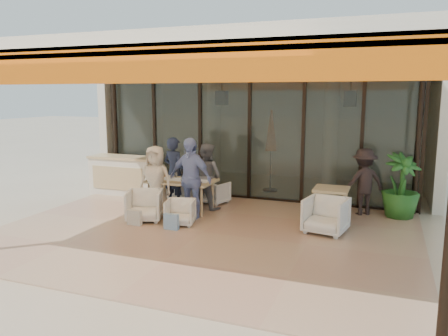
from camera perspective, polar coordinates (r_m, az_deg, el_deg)
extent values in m
plane|color=#C6B293|center=(8.56, -2.77, -8.52)|extent=(70.00, 70.00, 0.00)
cube|color=tan|center=(8.56, -2.77, -8.49)|extent=(8.00, 6.00, 0.01)
cube|color=silver|center=(8.16, -2.97, 14.07)|extent=(8.00, 6.00, 0.20)
cube|color=#D85B0B|center=(5.57, -15.40, 12.90)|extent=(8.00, 0.12, 0.45)
cube|color=orange|center=(6.16, -11.59, 13.83)|extent=(8.00, 1.50, 0.06)
cylinder|color=black|center=(12.60, -13.96, 4.51)|extent=(0.12, 0.12, 3.20)
cylinder|color=black|center=(10.42, 24.02, 2.93)|extent=(0.12, 0.12, 3.20)
cube|color=#9EADA3|center=(11.01, 3.37, 4.07)|extent=(8.00, 0.03, 3.20)
cube|color=black|center=(11.27, 3.29, -3.85)|extent=(8.00, 0.10, 0.08)
cube|color=black|center=(10.96, 3.45, 12.21)|extent=(8.00, 0.10, 0.08)
cube|color=black|center=(12.77, -14.10, 4.57)|extent=(0.08, 0.10, 3.20)
cube|color=black|center=(12.08, -9.00, 4.46)|extent=(0.08, 0.10, 3.20)
cube|color=black|center=(11.48, -3.10, 4.30)|extent=(0.08, 0.10, 3.20)
cube|color=black|center=(11.01, 3.37, 4.07)|extent=(0.08, 0.10, 3.20)
cube|color=black|center=(10.69, 10.31, 3.76)|extent=(0.08, 0.10, 3.20)
cube|color=black|center=(10.53, 17.56, 3.38)|extent=(0.08, 0.10, 3.20)
cube|color=black|center=(10.55, 24.63, 2.96)|extent=(0.08, 0.10, 3.20)
cube|color=silver|center=(14.37, 7.54, 5.71)|extent=(9.00, 0.25, 3.40)
cube|color=silver|center=(14.44, -11.48, 5.62)|extent=(0.25, 3.50, 3.40)
cube|color=silver|center=(12.31, 25.99, 4.17)|extent=(0.25, 3.50, 3.40)
cube|color=silver|center=(12.66, 5.86, 12.92)|extent=(9.00, 3.50, 0.25)
cube|color=#CDB67D|center=(12.91, 5.60, -2.27)|extent=(8.00, 3.50, 0.02)
cylinder|color=silver|center=(13.05, -1.28, 4.52)|extent=(0.40, 0.40, 3.00)
cylinder|color=silver|center=(12.21, 13.74, 3.89)|extent=(0.40, 0.40, 3.00)
cylinder|color=black|center=(12.48, -0.27, 11.18)|extent=(0.03, 0.03, 0.70)
cube|color=black|center=(12.48, -0.27, 9.11)|extent=(0.30, 0.30, 0.40)
sphere|color=#FFBF72|center=(12.48, -0.27, 9.11)|extent=(0.18, 0.18, 0.18)
cylinder|color=black|center=(11.71, 16.27, 10.90)|extent=(0.03, 0.03, 0.70)
cube|color=black|center=(11.70, 16.16, 8.70)|extent=(0.30, 0.30, 0.40)
sphere|color=#FFBF72|center=(11.70, 16.16, 8.70)|extent=(0.18, 0.18, 0.18)
cylinder|color=black|center=(12.12, 6.05, -2.87)|extent=(0.40, 0.40, 0.05)
cylinder|color=black|center=(11.95, 6.14, 1.81)|extent=(0.04, 0.04, 2.10)
cone|color=#E05213|center=(11.87, 6.20, 4.92)|extent=(0.32, 0.32, 1.10)
cube|color=silver|center=(11.94, -12.96, -1.05)|extent=(1.80, 0.60, 1.00)
cube|color=#CDB67D|center=(11.86, -13.05, 1.37)|extent=(1.85, 0.65, 0.06)
cube|color=#CDB67D|center=(11.69, -13.79, -1.32)|extent=(1.50, 0.02, 0.60)
cube|color=#CDB67D|center=(9.95, -5.53, -1.69)|extent=(1.50, 0.90, 0.05)
cube|color=white|center=(9.95, -5.53, -1.55)|extent=(1.30, 0.35, 0.01)
cylinder|color=#CDB67D|center=(10.04, -9.49, -3.83)|extent=(0.06, 0.06, 0.70)
cylinder|color=#CDB67D|center=(9.50, -2.97, -4.50)|extent=(0.06, 0.06, 0.70)
cylinder|color=#CDB67D|center=(10.59, -7.76, -3.09)|extent=(0.06, 0.06, 0.70)
cylinder|color=#CDB67D|center=(10.07, -1.52, -3.67)|extent=(0.06, 0.06, 0.70)
cylinder|color=white|center=(10.01, -8.23, -1.18)|extent=(0.06, 0.06, 0.11)
cylinder|color=white|center=(10.22, -6.31, -0.91)|extent=(0.06, 0.06, 0.11)
cylinder|color=white|center=(9.83, -5.53, -1.33)|extent=(0.06, 0.06, 0.11)
cylinder|color=white|center=(9.97, -3.54, -1.14)|extent=(0.06, 0.06, 0.11)
cylinder|color=white|center=(9.55, -3.37, -1.62)|extent=(0.06, 0.06, 0.11)
cylinder|color=brown|center=(10.31, -7.92, -0.71)|extent=(0.07, 0.07, 0.16)
cylinder|color=black|center=(10.22, -5.36, -0.75)|extent=(0.09, 0.09, 0.17)
cylinder|color=black|center=(10.21, -5.37, -0.23)|extent=(0.10, 0.10, 0.01)
cylinder|color=white|center=(9.89, -8.64, -1.62)|extent=(0.22, 0.22, 0.01)
cylinder|color=white|center=(9.49, -3.89, -2.01)|extent=(0.22, 0.22, 0.01)
cylinder|color=white|center=(10.43, -6.99, -1.00)|extent=(0.22, 0.22, 0.01)
cylinder|color=white|center=(10.05, -2.43, -1.34)|extent=(0.22, 0.22, 0.01)
imported|color=white|center=(11.04, -5.30, -2.44)|extent=(0.80, 0.76, 0.73)
imported|color=white|center=(10.72, -1.24, -3.07)|extent=(0.73, 0.71, 0.62)
imported|color=white|center=(9.41, -10.35, -4.67)|extent=(0.91, 0.88, 0.73)
imported|color=white|center=(9.04, -5.74, -5.63)|extent=(0.69, 0.66, 0.59)
imported|color=#1B223C|center=(10.51, -6.52, -0.48)|extent=(0.69, 0.54, 1.66)
imported|color=#5F5E63|center=(10.17, -2.30, -1.07)|extent=(0.89, 0.77, 1.55)
imported|color=beige|center=(9.74, -8.92, -1.66)|extent=(0.80, 0.56, 1.56)
imported|color=#7C98CF|center=(9.34, -4.44, -1.40)|extent=(1.10, 0.62, 1.77)
cube|color=silver|center=(9.14, -11.61, -6.43)|extent=(0.30, 0.10, 0.34)
cube|color=#99BFD8|center=(8.73, -6.90, -7.06)|extent=(0.30, 0.10, 0.34)
cube|color=#CDB67D|center=(9.32, 13.86, -2.70)|extent=(0.70, 0.70, 0.05)
cylinder|color=#CDB67D|center=(9.17, 11.81, -5.20)|extent=(0.05, 0.05, 0.70)
cylinder|color=#CDB67D|center=(9.11, 15.30, -5.45)|extent=(0.05, 0.05, 0.70)
cylinder|color=#CDB67D|center=(9.71, 12.32, -4.39)|extent=(0.05, 0.05, 0.70)
cylinder|color=#CDB67D|center=(9.65, 15.62, -4.62)|extent=(0.05, 0.05, 0.70)
imported|color=white|center=(8.68, 13.17, -5.84)|extent=(0.87, 0.83, 0.78)
imported|color=black|center=(10.11, 17.79, -1.77)|extent=(1.12, 0.97, 1.50)
imported|color=#1E5919|center=(10.16, 22.08, -2.20)|extent=(1.12, 1.12, 1.42)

